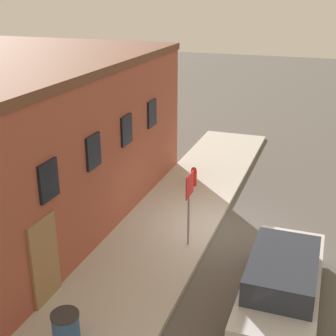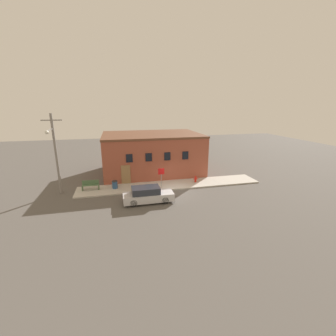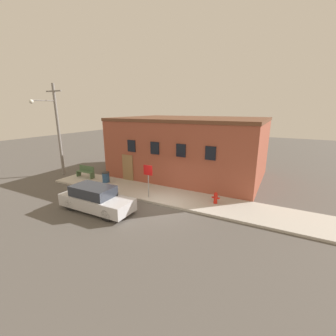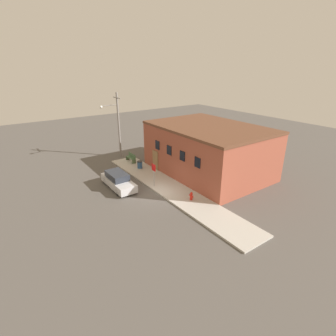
{
  "view_description": "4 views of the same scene",
  "coord_description": "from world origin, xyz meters",
  "views": [
    {
      "loc": [
        -12.36,
        -2.83,
        6.94
      ],
      "look_at": [
        -0.34,
        1.45,
        2.0
      ],
      "focal_mm": 50.0,
      "sensor_mm": 36.0,
      "label": 1
    },
    {
      "loc": [
        -5.56,
        -20.84,
        8.45
      ],
      "look_at": [
        -0.34,
        1.45,
        2.0
      ],
      "focal_mm": 24.0,
      "sensor_mm": 36.0,
      "label": 2
    },
    {
      "loc": [
        6.2,
        -10.97,
        5.72
      ],
      "look_at": [
        -0.34,
        1.45,
        2.0
      ],
      "focal_mm": 24.0,
      "sensor_mm": 36.0,
      "label": 3
    },
    {
      "loc": [
        17.64,
        -11.16,
        10.74
      ],
      "look_at": [
        -0.34,
        1.45,
        2.0
      ],
      "focal_mm": 28.0,
      "sensor_mm": 36.0,
      "label": 4
    }
  ],
  "objects": [
    {
      "name": "stop_sign",
      "position": [
        -1.27,
        0.5,
        1.63
      ],
      "size": [
        0.64,
        0.06,
        2.15
      ],
      "color": "gray",
      "rests_on": "sidewalk"
    },
    {
      "name": "parked_car",
      "position": [
        -3.08,
        -2.27,
        0.69
      ],
      "size": [
        4.47,
        1.64,
        1.45
      ],
      "color": "black",
      "rests_on": "ground"
    },
    {
      "name": "ground_plane",
      "position": [
        0.0,
        0.0,
        0.0
      ],
      "size": [
        80.0,
        80.0,
        0.0
      ],
      "primitive_type": "plane",
      "color": "#56514C"
    },
    {
      "name": "trash_bin",
      "position": [
        -5.94,
        1.62,
        0.54
      ],
      "size": [
        0.57,
        0.57,
        0.8
      ],
      "color": "#2D517F",
      "rests_on": "sidewalk"
    },
    {
      "name": "utility_pole",
      "position": [
        -11.14,
        1.65,
        4.22
      ],
      "size": [
        1.8,
        2.28,
        7.73
      ],
      "color": "gray",
      "rests_on": "ground"
    },
    {
      "name": "sidewalk",
      "position": [
        0.0,
        1.45,
        0.07
      ],
      "size": [
        19.64,
        2.9,
        0.14
      ],
      "color": "#BCB7AD",
      "rests_on": "ground"
    },
    {
      "name": "fire_hydrant",
      "position": [
        2.85,
        1.58,
        0.49
      ],
      "size": [
        0.48,
        0.23,
        0.71
      ],
      "color": "red",
      "rests_on": "sidewalk"
    },
    {
      "name": "bench",
      "position": [
        -8.33,
        1.81,
        0.61
      ],
      "size": [
        1.66,
        0.44,
        0.96
      ],
      "color": "#4C6B47",
      "rests_on": "sidewalk"
    },
    {
      "name": "brick_building",
      "position": [
        -1.13,
        7.08,
        2.5
      ],
      "size": [
        12.04,
        8.5,
        4.99
      ],
      "color": "#9E4C38",
      "rests_on": "ground"
    }
  ]
}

